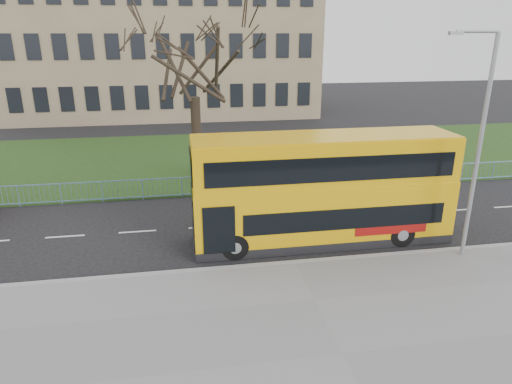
% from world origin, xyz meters
% --- Properties ---
extents(ground, '(120.00, 120.00, 0.00)m').
position_xyz_m(ground, '(0.00, 0.00, 0.00)').
color(ground, black).
rests_on(ground, ground).
extents(pavement, '(80.00, 10.50, 0.12)m').
position_xyz_m(pavement, '(0.00, -6.75, 0.06)').
color(pavement, slate).
rests_on(pavement, ground).
extents(kerb, '(80.00, 0.20, 0.14)m').
position_xyz_m(kerb, '(0.00, -1.55, 0.07)').
color(kerb, gray).
rests_on(kerb, ground).
extents(grass_verge, '(80.00, 15.40, 0.08)m').
position_xyz_m(grass_verge, '(0.00, 14.30, 0.04)').
color(grass_verge, '#1D3A15').
rests_on(grass_verge, ground).
extents(guard_railing, '(40.00, 0.12, 1.10)m').
position_xyz_m(guard_railing, '(0.00, 6.60, 0.55)').
color(guard_railing, '#6996BC').
rests_on(guard_railing, ground).
extents(bare_tree, '(7.77, 7.77, 11.10)m').
position_xyz_m(bare_tree, '(-3.00, 10.00, 5.63)').
color(bare_tree, black).
rests_on(bare_tree, grass_verge).
extents(civic_building, '(30.00, 15.00, 14.00)m').
position_xyz_m(civic_building, '(-5.00, 35.00, 7.00)').
color(civic_building, '#856E54').
rests_on(civic_building, ground).
extents(yellow_bus, '(10.43, 2.52, 4.37)m').
position_xyz_m(yellow_bus, '(1.60, 0.39, 2.34)').
color(yellow_bus, '#E1A509').
rests_on(yellow_bus, ground).
extents(street_lamp, '(1.73, 0.37, 8.15)m').
position_xyz_m(street_lamp, '(6.42, -1.99, 4.59)').
color(street_lamp, gray).
rests_on(street_lamp, pavement).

